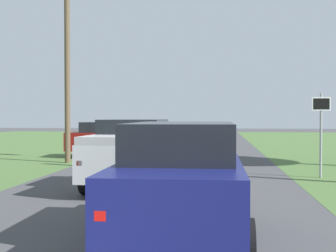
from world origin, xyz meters
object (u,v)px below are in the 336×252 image
traffic_light (97,31)px  crossing_suv_far (115,139)px  pickup_truck_lead (135,152)px  keep_moving_sign (321,124)px  red_suv_near (182,179)px

traffic_light → crossing_suv_far: traffic_light is taller
pickup_truck_lead → keep_moving_sign: bearing=22.4°
pickup_truck_lead → keep_moving_sign: size_ratio=2.02×
keep_moving_sign → red_suv_near: bearing=-115.9°
red_suv_near → traffic_light: (-4.55, 12.02, 4.65)m
traffic_light → keep_moving_sign: (8.51, -3.86, -3.90)m
pickup_truck_lead → keep_moving_sign: (5.75, 2.37, 0.76)m
red_suv_near → crossing_suv_far: red_suv_near is taller
red_suv_near → pickup_truck_lead: (-1.79, 5.79, -0.01)m
traffic_light → red_suv_near: bearing=-69.3°
traffic_light → crossing_suv_far: (0.12, 2.83, -4.76)m
keep_moving_sign → crossing_suv_far: bearing=141.4°
red_suv_near → pickup_truck_lead: size_ratio=0.81×
red_suv_near → crossing_suv_far: size_ratio=0.97×
pickup_truck_lead → traffic_light: (-2.75, 6.23, 4.67)m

